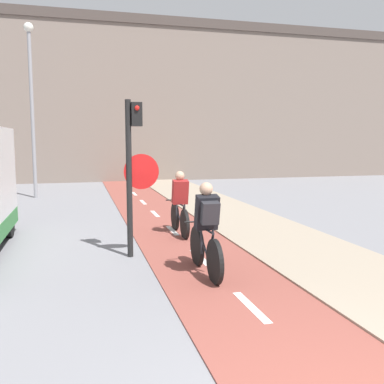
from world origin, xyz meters
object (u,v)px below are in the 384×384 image
at_px(traffic_light_pole, 133,160).
at_px(cyclist_far, 180,207).
at_px(street_lamp_far, 31,92).
at_px(cyclist_near, 206,232).

height_order(traffic_light_pole, cyclist_far, traffic_light_pole).
bearing_deg(street_lamp_far, cyclist_far, -63.22).
xyz_separation_m(traffic_light_pole, cyclist_far, (1.27, 1.64, -1.18)).
relative_size(traffic_light_pole, cyclist_far, 1.75).
distance_m(street_lamp_far, cyclist_far, 9.37).
height_order(traffic_light_pole, street_lamp_far, street_lamp_far).
relative_size(street_lamp_far, cyclist_far, 3.87).
relative_size(cyclist_near, cyclist_far, 1.03).
bearing_deg(street_lamp_far, cyclist_near, -71.41).
distance_m(traffic_light_pole, cyclist_far, 2.39).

